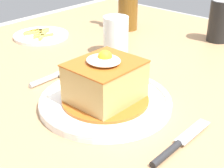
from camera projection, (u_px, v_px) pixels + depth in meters
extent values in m
cube|color=#A87F56|center=(174.00, 92.00, 0.78)|extent=(1.37, 1.07, 0.04)
cylinder|color=#A87F56|center=(112.00, 87.00, 1.61)|extent=(0.07, 0.07, 0.70)
cylinder|color=white|center=(105.00, 103.00, 0.69)|extent=(0.27, 0.27, 0.01)
torus|color=white|center=(105.00, 100.00, 0.68)|extent=(0.27, 0.27, 0.01)
cylinder|color=#B75B1E|center=(105.00, 99.00, 0.68)|extent=(0.18, 0.18, 0.01)
cube|color=tan|center=(105.00, 81.00, 0.66)|extent=(0.12, 0.13, 0.07)
cube|color=#B75B1E|center=(105.00, 63.00, 0.65)|extent=(0.12, 0.14, 0.00)
ellipsoid|color=white|center=(103.00, 60.00, 0.64)|extent=(0.07, 0.06, 0.01)
sphere|color=yellow|center=(105.00, 58.00, 0.64)|extent=(0.03, 0.03, 0.03)
cylinder|color=silver|center=(44.00, 80.00, 0.77)|extent=(0.01, 0.08, 0.01)
cube|color=silver|center=(65.00, 72.00, 0.82)|extent=(0.02, 0.05, 0.00)
cylinder|color=silver|center=(75.00, 69.00, 0.83)|extent=(0.00, 0.03, 0.00)
cylinder|color=silver|center=(73.00, 68.00, 0.83)|extent=(0.00, 0.03, 0.00)
cylinder|color=silver|center=(71.00, 68.00, 0.84)|extent=(0.00, 0.03, 0.00)
cylinder|color=#262628|center=(166.00, 154.00, 0.54)|extent=(0.01, 0.08, 0.01)
cube|color=silver|center=(193.00, 132.00, 0.59)|extent=(0.02, 0.09, 0.00)
cylinder|color=black|center=(220.00, 21.00, 1.01)|extent=(0.07, 0.07, 0.12)
cylinder|color=silver|center=(223.00, 0.00, 0.98)|extent=(0.06, 0.06, 0.00)
cylinder|color=brown|center=(128.00, 7.00, 1.10)|extent=(0.06, 0.06, 0.15)
cylinder|color=silver|center=(116.00, 44.00, 0.92)|extent=(0.06, 0.06, 0.06)
cylinder|color=silver|center=(116.00, 36.00, 0.91)|extent=(0.07, 0.07, 0.10)
cylinder|color=white|center=(42.00, 35.00, 1.06)|extent=(0.17, 0.17, 0.01)
cube|color=#EAC64C|center=(42.00, 36.00, 1.03)|extent=(0.04, 0.05, 0.01)
cube|color=#EAC64C|center=(42.00, 33.00, 1.06)|extent=(0.05, 0.04, 0.01)
cube|color=#EAC64C|center=(41.00, 33.00, 1.06)|extent=(0.02, 0.06, 0.01)
cube|color=#EAC64C|center=(34.00, 33.00, 1.06)|extent=(0.03, 0.06, 0.01)
cube|color=#EAC64C|center=(39.00, 31.00, 1.08)|extent=(0.03, 0.05, 0.01)
cube|color=#EAC64C|center=(32.00, 31.00, 1.08)|extent=(0.01, 0.05, 0.01)
cube|color=#EAC64C|center=(42.00, 30.00, 1.08)|extent=(0.02, 0.05, 0.01)
cube|color=#EAC64C|center=(44.00, 36.00, 1.04)|extent=(0.03, 0.06, 0.01)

